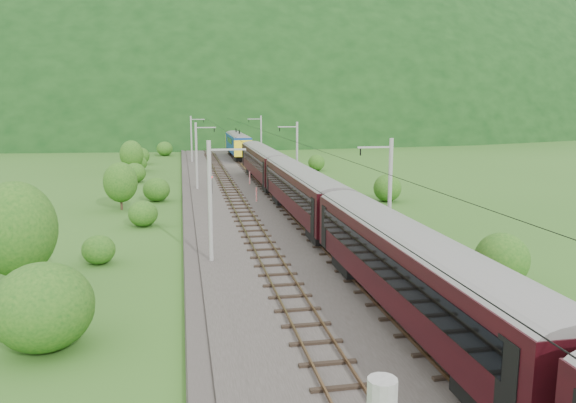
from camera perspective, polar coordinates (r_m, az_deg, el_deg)
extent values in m
plane|color=#2F5B1C|center=(38.82, 1.47, -5.98)|extent=(600.00, 600.00, 0.00)
cube|color=#38332D|center=(48.29, -1.04, -2.58)|extent=(14.00, 220.00, 0.30)
cube|color=brown|center=(47.81, -4.73, -2.32)|extent=(0.08, 220.00, 0.15)
cube|color=brown|center=(47.97, -3.02, -2.26)|extent=(0.08, 220.00, 0.15)
cube|color=black|center=(47.91, -3.87, -2.45)|extent=(2.40, 220.00, 0.12)
cube|color=brown|center=(48.52, 0.92, -2.10)|extent=(0.08, 220.00, 0.15)
cube|color=brown|center=(48.83, 2.57, -2.03)|extent=(0.08, 220.00, 0.15)
cube|color=black|center=(48.70, 1.75, -2.22)|extent=(2.40, 220.00, 0.12)
cylinder|color=gray|center=(37.05, -7.92, -0.02)|extent=(0.28, 0.28, 8.00)
cube|color=gray|center=(36.69, -6.17, 5.27)|extent=(2.40, 0.12, 0.12)
cylinder|color=black|center=(36.81, -4.60, 4.84)|extent=(0.10, 0.10, 0.50)
cylinder|color=gray|center=(68.77, -9.28, 4.59)|extent=(0.28, 0.28, 8.00)
cube|color=gray|center=(68.58, -8.35, 7.45)|extent=(2.40, 0.12, 0.12)
cylinder|color=black|center=(68.64, -7.51, 7.22)|extent=(0.10, 0.10, 0.50)
cylinder|color=gray|center=(100.67, -9.79, 6.29)|extent=(0.28, 0.28, 8.00)
cube|color=gray|center=(100.53, -9.16, 8.24)|extent=(2.40, 0.12, 0.12)
cylinder|color=black|center=(100.58, -8.58, 8.09)|extent=(0.10, 0.10, 0.50)
cylinder|color=gray|center=(132.61, -10.05, 7.17)|extent=(0.28, 0.28, 8.00)
cube|color=gray|center=(132.51, -9.57, 8.65)|extent=(2.40, 0.12, 0.12)
cylinder|color=black|center=(132.55, -9.13, 8.54)|extent=(0.10, 0.10, 0.50)
cylinder|color=gray|center=(164.58, -10.22, 7.71)|extent=(0.28, 0.28, 8.00)
cube|color=gray|center=(164.50, -9.83, 8.90)|extent=(2.40, 0.12, 0.12)
cylinder|color=black|center=(164.53, -9.47, 8.81)|extent=(0.10, 0.10, 0.50)
cylinder|color=gray|center=(39.61, 10.30, 0.56)|extent=(0.28, 0.28, 8.00)
cube|color=gray|center=(38.79, 8.79, 5.47)|extent=(2.40, 0.12, 0.12)
cylinder|color=black|center=(38.49, 7.37, 5.02)|extent=(0.10, 0.10, 0.50)
cylinder|color=gray|center=(70.18, 0.92, 4.83)|extent=(0.28, 0.28, 8.00)
cube|color=gray|center=(69.72, -0.04, 7.60)|extent=(2.40, 0.12, 0.12)
cylinder|color=black|center=(69.56, -0.86, 7.34)|extent=(0.10, 0.10, 0.50)
cylinder|color=gray|center=(101.64, -2.74, 6.46)|extent=(0.28, 0.28, 8.00)
cube|color=gray|center=(101.32, -3.44, 8.37)|extent=(2.40, 0.12, 0.12)
cylinder|color=black|center=(101.20, -4.00, 8.19)|extent=(0.10, 0.10, 0.50)
cylinder|color=gray|center=(133.35, -4.68, 7.30)|extent=(0.28, 0.28, 8.00)
cube|color=gray|center=(133.11, -5.22, 8.76)|extent=(2.40, 0.12, 0.12)
cylinder|color=black|center=(133.02, -5.65, 8.62)|extent=(0.10, 0.10, 0.50)
cylinder|color=gray|center=(165.18, -5.87, 7.82)|extent=(0.28, 0.28, 8.00)
cube|color=gray|center=(164.98, -6.31, 8.99)|extent=(2.40, 0.12, 0.12)
cylinder|color=black|center=(164.91, -6.66, 8.88)|extent=(0.10, 0.10, 0.50)
cylinder|color=black|center=(46.91, -3.97, 5.62)|extent=(0.03, 198.00, 0.03)
cylinder|color=black|center=(47.72, 1.79, 5.71)|extent=(0.03, 198.00, 0.03)
ellipsoid|color=black|center=(296.75, -9.28, 7.91)|extent=(504.00, 360.00, 244.00)
cube|color=black|center=(26.90, 12.39, -6.71)|extent=(3.04, 23.05, 3.14)
cylinder|color=gray|center=(26.53, 12.50, -3.78)|extent=(3.04, 22.93, 3.04)
cube|color=black|center=(26.24, 9.30, -6.17)|extent=(0.05, 20.28, 1.20)
cube|color=black|center=(27.43, 15.39, -5.69)|extent=(0.05, 20.28, 1.20)
cube|color=black|center=(21.05, 21.19, -18.11)|extent=(2.30, 3.35, 0.94)
cube|color=black|center=(34.72, 7.04, -6.22)|extent=(2.30, 3.35, 0.94)
cube|color=black|center=(49.27, 1.49, 1.15)|extent=(3.04, 23.05, 3.14)
cylinder|color=gray|center=(49.07, 1.49, 2.78)|extent=(3.04, 22.93, 3.04)
cube|color=black|center=(48.92, -0.28, 1.53)|extent=(0.05, 20.28, 1.20)
cube|color=black|center=(49.56, 3.23, 1.63)|extent=(0.05, 20.28, 1.20)
cube|color=black|center=(41.97, 3.80, -3.30)|extent=(2.30, 3.35, 0.94)
cube|color=black|center=(57.41, -0.22, 0.37)|extent=(2.30, 3.35, 0.94)
cube|color=black|center=(72.65, -2.51, 4.04)|extent=(3.04, 23.05, 3.14)
cylinder|color=gray|center=(72.51, -2.52, 5.15)|extent=(3.04, 22.93, 3.04)
cube|color=black|center=(72.41, -3.72, 4.31)|extent=(0.05, 20.28, 1.20)
cube|color=black|center=(72.84, -1.31, 4.36)|extent=(0.05, 20.28, 1.20)
cube|color=black|center=(65.00, -1.48, 1.51)|extent=(2.30, 3.35, 0.94)
cube|color=black|center=(80.82, -3.32, 3.19)|extent=(2.30, 3.35, 0.94)
cube|color=navy|center=(105.65, -5.12, 5.91)|extent=(3.04, 18.86, 3.14)
cylinder|color=gray|center=(105.55, -5.14, 6.67)|extent=(3.04, 18.76, 3.04)
cube|color=black|center=(105.48, -5.96, 6.09)|extent=(0.05, 16.59, 1.20)
cube|color=black|center=(105.78, -4.29, 6.13)|extent=(0.05, 16.59, 1.20)
cube|color=black|center=(99.28, -4.73, 4.46)|extent=(2.30, 3.35, 0.94)
cube|color=black|center=(112.36, -5.44, 5.11)|extent=(2.30, 3.35, 0.94)
cube|color=yellow|center=(114.83, -5.58, 6.13)|extent=(3.10, 0.50, 2.83)
cube|color=yellow|center=(96.51, -4.58, 5.40)|extent=(3.10, 0.50, 2.83)
cube|color=black|center=(108.49, -5.30, 7.15)|extent=(0.08, 1.60, 0.94)
cylinder|color=red|center=(59.46, -3.22, 0.72)|extent=(0.16, 0.16, 1.54)
cylinder|color=red|center=(72.44, -3.91, 2.42)|extent=(0.17, 0.17, 1.59)
cylinder|color=black|center=(65.12, -7.75, 1.61)|extent=(0.13, 0.13, 1.87)
sphere|color=red|center=(64.98, -7.77, 2.47)|extent=(0.22, 0.22, 0.22)
ellipsoid|color=#194A13|center=(27.02, -23.62, -9.78)|extent=(4.34, 4.34, 3.91)
ellipsoid|color=#194A13|center=(39.75, -18.69, -4.66)|extent=(2.20, 2.20, 1.98)
ellipsoid|color=#194A13|center=(50.44, -14.51, -1.20)|extent=(2.55, 2.55, 2.30)
ellipsoid|color=#194A13|center=(62.79, -13.22, 1.19)|extent=(2.91, 2.91, 2.62)
ellipsoid|color=#194A13|center=(78.31, -15.30, 2.83)|extent=(2.94, 2.94, 2.64)
ellipsoid|color=#194A13|center=(91.15, -14.99, 3.78)|extent=(2.77, 2.77, 2.49)
ellipsoid|color=#194A13|center=(100.67, -14.83, 4.50)|extent=(3.34, 3.34, 3.01)
ellipsoid|color=#194A13|center=(115.75, -12.42, 5.26)|extent=(3.20, 3.20, 2.88)
ellipsoid|color=#194A13|center=(129.53, -12.09, 5.56)|extent=(2.15, 2.15, 1.94)
cylinder|color=black|center=(35.38, -25.70, -5.67)|extent=(0.24, 0.24, 3.50)
ellipsoid|color=#194A13|center=(34.93, -25.95, -2.50)|extent=(4.50, 4.50, 5.40)
cylinder|color=black|center=(58.84, -16.59, 0.45)|extent=(0.24, 0.24, 2.63)
ellipsoid|color=#194A13|center=(58.61, -16.66, 1.90)|extent=(3.38, 3.38, 4.06)
cylinder|color=black|center=(88.01, -15.56, 3.62)|extent=(0.24, 0.24, 2.74)
ellipsoid|color=#194A13|center=(87.86, -15.61, 4.63)|extent=(3.52, 3.52, 4.22)
ellipsoid|color=#194A13|center=(35.59, 20.88, -5.76)|extent=(3.19, 3.19, 2.87)
ellipsoid|color=#194A13|center=(61.94, 10.06, 1.23)|extent=(3.02, 3.02, 2.72)
ellipsoid|color=#194A13|center=(88.58, 2.91, 3.88)|extent=(2.59, 2.59, 2.33)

